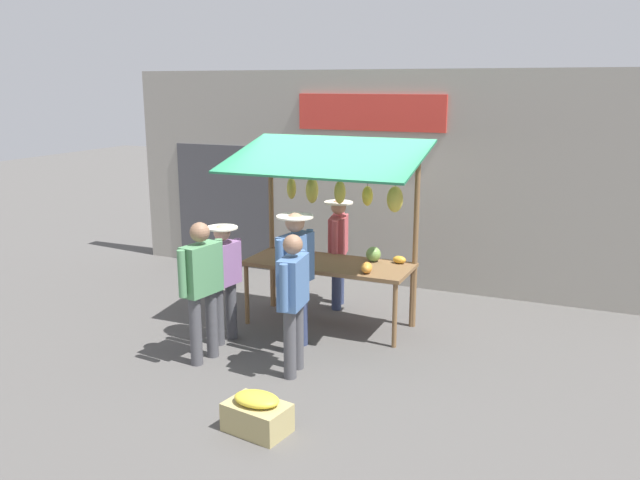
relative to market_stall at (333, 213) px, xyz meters
name	(u,v)px	position (x,y,z in m)	size (l,w,h in m)	color
ground_plane	(329,325)	(0.04, 0.04, -1.54)	(40.00, 40.00, 0.00)	#514F4C
street_backdrop	(378,179)	(0.10, -2.16, 0.16)	(9.00, 0.30, 3.40)	#9E998E
market_stall	(333,213)	(0.00, 0.00, 0.00)	(2.50, 1.46, 2.50)	brown
vendor_with_sunhat	(338,245)	(0.21, -0.71, -0.61)	(0.41, 0.67, 1.59)	navy
shopper_with_ponytail	(223,274)	(1.02, 1.09, -0.66)	(0.39, 0.66, 1.52)	#4C4C51
shopper_with_shopping_bag	(293,295)	(-0.18, 1.59, -0.62)	(0.28, 0.69, 1.61)	#4C4C51
shopper_in_striped_shirt	(202,282)	(0.93, 1.70, -0.57)	(0.30, 0.70, 1.67)	#4C4C51
shopper_in_grey_tee	(295,269)	(0.10, 0.94, -0.53)	(0.44, 0.71, 1.71)	navy
produce_crate_near	(257,414)	(-0.42, 2.88, -1.37)	(0.65, 0.48, 0.39)	tan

